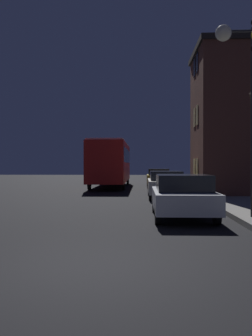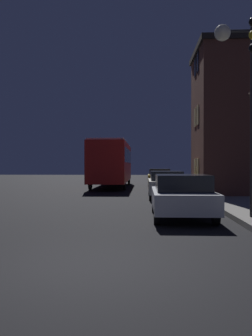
{
  "view_description": "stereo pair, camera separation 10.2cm",
  "coord_description": "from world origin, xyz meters",
  "px_view_note": "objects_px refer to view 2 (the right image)",
  "views": [
    {
      "loc": [
        0.87,
        -6.26,
        1.75
      ],
      "look_at": [
        0.15,
        10.06,
        1.62
      ],
      "focal_mm": 40.0,
      "sensor_mm": 36.0,
      "label": 1
    },
    {
      "loc": [
        0.97,
        -6.26,
        1.75
      ],
      "look_at": [
        0.15,
        10.06,
        1.62
      ],
      "focal_mm": 40.0,
      "sensor_mm": 36.0,
      "label": 2
    }
  ],
  "objects_px": {
    "car_near_lane": "(182,195)",
    "streetlamp": "(237,75)",
    "car_mid_lane": "(166,184)",
    "car_far_lane": "(159,178)",
    "bus": "(112,161)"
  },
  "relations": [
    {
      "from": "car_near_lane",
      "to": "car_far_lane",
      "type": "height_order",
      "value": "car_far_lane"
    },
    {
      "from": "streetlamp",
      "to": "car_near_lane",
      "type": "bearing_deg",
      "value": 150.88
    },
    {
      "from": "streetlamp",
      "to": "car_mid_lane",
      "type": "xyz_separation_m",
      "value": [
        -1.67,
        8.41,
        -3.72
      ]
    },
    {
      "from": "streetlamp",
      "to": "car_mid_lane",
      "type": "distance_m",
      "value": 9.34
    },
    {
      "from": "streetlamp",
      "to": "car_mid_lane",
      "type": "height_order",
      "value": "streetlamp"
    },
    {
      "from": "car_far_lane",
      "to": "car_mid_lane",
      "type": "bearing_deg",
      "value": -90.09
    },
    {
      "from": "streetlamp",
      "to": "car_far_lane",
      "type": "bearing_deg",
      "value": 95.27
    },
    {
      "from": "streetlamp",
      "to": "bus",
      "type": "bearing_deg",
      "value": 106.54
    },
    {
      "from": "car_far_lane",
      "to": "bus",
      "type": "bearing_deg",
      "value": 175.47
    },
    {
      "from": "car_mid_lane",
      "to": "car_far_lane",
      "type": "relative_size",
      "value": 1.21
    },
    {
      "from": "car_near_lane",
      "to": "car_mid_lane",
      "type": "bearing_deg",
      "value": 90.7
    },
    {
      "from": "car_near_lane",
      "to": "streetlamp",
      "type": "bearing_deg",
      "value": -29.12
    },
    {
      "from": "streetlamp",
      "to": "car_near_lane",
      "type": "xyz_separation_m",
      "value": [
        -1.57,
        0.88,
        -3.72
      ]
    },
    {
      "from": "car_near_lane",
      "to": "car_far_lane",
      "type": "xyz_separation_m",
      "value": [
        -0.08,
        17.02,
        0.01
      ]
    },
    {
      "from": "bus",
      "to": "car_far_lane",
      "type": "bearing_deg",
      "value": -4.53
    }
  ]
}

